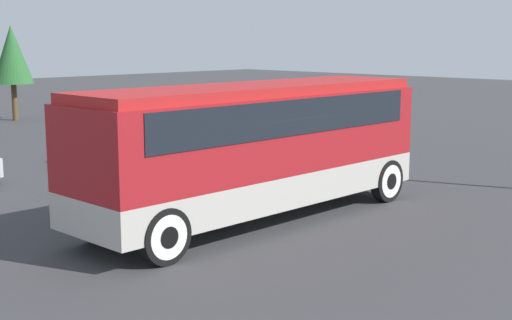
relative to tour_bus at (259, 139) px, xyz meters
name	(u,v)px	position (x,y,z in m)	size (l,w,h in m)	color
ground_plane	(256,220)	(-0.10, 0.00, -1.93)	(120.00, 120.00, 0.00)	#38383A
tour_bus	(259,139)	(0.00, 0.00, 0.00)	(9.42, 2.54, 3.20)	#B7B2A8
parked_car_near	(136,140)	(3.17, 9.13, -1.25)	(4.74, 1.89, 1.36)	#7A6B5B
tree_center	(12,55)	(6.06, 23.62, 1.48)	(2.10, 2.10, 4.94)	brown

